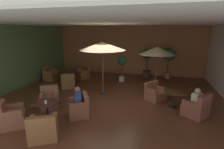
% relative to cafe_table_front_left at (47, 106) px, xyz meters
% --- Properties ---
extents(ground_plane, '(10.68, 10.37, 0.02)m').
position_rel_cafe_table_front_left_xyz_m(ground_plane, '(1.60, 2.46, -0.55)').
color(ground_plane, brown).
extents(wall_back_brick, '(10.68, 0.08, 3.42)m').
position_rel_cafe_table_front_left_xyz_m(wall_back_brick, '(1.60, 7.60, 1.17)').
color(wall_back_brick, '#9E6441').
rests_on(wall_back_brick, ground_plane).
extents(wall_left_accent, '(0.08, 10.37, 3.42)m').
position_rel_cafe_table_front_left_xyz_m(wall_left_accent, '(-3.70, 2.46, 1.17)').
color(wall_left_accent, '#587A4A').
rests_on(wall_left_accent, ground_plane).
extents(ceiling_slab, '(10.68, 10.37, 0.06)m').
position_rel_cafe_table_front_left_xyz_m(ceiling_slab, '(1.60, 2.46, 2.92)').
color(ceiling_slab, white).
rests_on(ceiling_slab, wall_back_brick).
extents(cafe_table_front_left, '(0.78, 0.78, 0.68)m').
position_rel_cafe_table_front_left_xyz_m(cafe_table_front_left, '(0.00, 0.00, 0.00)').
color(cafe_table_front_left, black).
rests_on(cafe_table_front_left, ground_plane).
extents(armchair_front_left_north, '(1.08, 1.08, 0.82)m').
position_rel_cafe_table_front_left_xyz_m(armchair_front_left_north, '(0.56, -1.00, -0.23)').
color(armchair_front_left_north, '#905A36').
rests_on(armchair_front_left_north, ground_plane).
extents(armchair_front_left_east, '(1.00, 1.03, 0.84)m').
position_rel_cafe_table_front_left_xyz_m(armchair_front_left_east, '(0.97, 0.58, -0.22)').
color(armchair_front_left_east, brown).
rests_on(armchair_front_left_east, ground_plane).
extents(armchair_front_left_south, '(1.00, 1.02, 0.88)m').
position_rel_cafe_table_front_left_xyz_m(armchair_front_left_south, '(-0.58, 0.98, -0.22)').
color(armchair_front_left_south, '#895946').
rests_on(armchair_front_left_south, ground_plane).
extents(armchair_front_left_west, '(1.04, 1.04, 0.88)m').
position_rel_cafe_table_front_left_xyz_m(armchair_front_left_west, '(-0.90, -0.69, -0.21)').
color(armchair_front_left_west, '#925844').
rests_on(armchair_front_left_west, ground_plane).
extents(cafe_table_front_right, '(0.83, 0.83, 0.68)m').
position_rel_cafe_table_front_left_xyz_m(cafe_table_front_right, '(4.44, 2.29, -0.00)').
color(cafe_table_front_right, black).
rests_on(cafe_table_front_right, ground_plane).
extents(armchair_front_right_north, '(1.06, 1.06, 0.81)m').
position_rel_cafe_table_front_left_xyz_m(armchair_front_right_north, '(3.68, 2.93, -0.24)').
color(armchair_front_right_north, brown).
rests_on(armchair_front_right_north, ground_plane).
extents(armchair_front_right_east, '(1.10, 1.11, 0.89)m').
position_rel_cafe_table_front_left_xyz_m(armchair_front_right_east, '(5.23, 1.68, -0.22)').
color(armchair_front_right_east, brown).
rests_on(armchair_front_right_east, ground_plane).
extents(cafe_table_mid_center, '(0.75, 0.75, 0.68)m').
position_rel_cafe_table_front_left_xyz_m(cafe_table_mid_center, '(-1.74, 4.52, 0.01)').
color(cafe_table_mid_center, black).
rests_on(cafe_table_mid_center, ground_plane).
extents(armchair_mid_center_north, '(1.03, 1.02, 0.81)m').
position_rel_cafe_table_front_left_xyz_m(armchair_mid_center_north, '(-1.07, 5.49, -0.24)').
color(armchair_mid_center_north, brown).
rests_on(armchair_mid_center_north, ground_plane).
extents(armchair_mid_center_east, '(0.74, 0.76, 0.86)m').
position_rel_cafe_table_front_left_xyz_m(armchair_mid_center_east, '(-2.92, 4.54, -0.22)').
color(armchair_mid_center_east, brown).
rests_on(armchair_mid_center_east, ground_plane).
extents(armchair_mid_center_south, '(1.03, 1.05, 0.86)m').
position_rel_cafe_table_front_left_xyz_m(armchair_mid_center_south, '(-1.12, 3.52, -0.22)').
color(armchair_mid_center_south, brown).
rests_on(armchair_mid_center_south, ground_plane).
extents(patio_umbrella_tall_red, '(2.22, 2.22, 2.61)m').
position_rel_cafe_table_front_left_xyz_m(patio_umbrella_tall_red, '(1.11, 3.03, 1.86)').
color(patio_umbrella_tall_red, '#2D2D2D').
rests_on(patio_umbrella_tall_red, ground_plane).
extents(patio_umbrella_center_beige, '(1.96, 1.96, 2.27)m').
position_rel_cafe_table_front_left_xyz_m(patio_umbrella_center_beige, '(3.65, 5.02, 1.50)').
color(patio_umbrella_center_beige, '#2D2D2D').
rests_on(patio_umbrella_center_beige, ground_plane).
extents(potted_tree_left_corner, '(0.58, 0.58, 1.61)m').
position_rel_cafe_table_front_left_xyz_m(potted_tree_left_corner, '(1.57, 5.52, 0.58)').
color(potted_tree_left_corner, beige).
rests_on(potted_tree_left_corner, ground_plane).
extents(potted_tree_mid_left, '(0.72, 0.72, 1.96)m').
position_rel_cafe_table_front_left_xyz_m(potted_tree_mid_left, '(3.00, 7.04, 0.79)').
color(potted_tree_mid_left, '#3D312E').
rests_on(potted_tree_mid_left, ground_plane).
extents(potted_tree_mid_right, '(0.84, 0.84, 2.07)m').
position_rel_cafe_table_front_left_xyz_m(potted_tree_mid_right, '(4.39, 6.88, 0.99)').
color(potted_tree_mid_right, '#AF6148').
rests_on(potted_tree_mid_right, ground_plane).
extents(patron_blue_shirt, '(0.43, 0.45, 0.65)m').
position_rel_cafe_table_front_left_xyz_m(patron_blue_shirt, '(5.19, 1.71, 0.19)').
color(patron_blue_shirt, silver).
rests_on(patron_blue_shirt, ground_plane).
extents(patron_by_window, '(0.36, 0.41, 0.69)m').
position_rel_cafe_table_front_left_xyz_m(patron_by_window, '(0.94, 0.56, 0.23)').
color(patron_by_window, '#2A44A0').
rests_on(patron_by_window, ground_plane).
extents(iced_drink_cup, '(0.08, 0.08, 0.11)m').
position_rel_cafe_table_front_left_xyz_m(iced_drink_cup, '(0.06, -0.12, 0.20)').
color(iced_drink_cup, white).
rests_on(iced_drink_cup, cafe_table_front_left).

